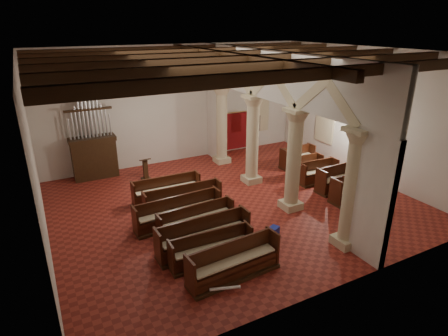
% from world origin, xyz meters
% --- Properties ---
extents(floor, '(14.00, 14.00, 0.00)m').
position_xyz_m(floor, '(0.00, 0.00, 0.00)').
color(floor, maroon).
rests_on(floor, ground).
extents(ceiling, '(14.00, 14.00, 0.00)m').
position_xyz_m(ceiling, '(0.00, 0.00, 6.00)').
color(ceiling, black).
rests_on(ceiling, wall_back).
extents(wall_back, '(14.00, 0.02, 6.00)m').
position_xyz_m(wall_back, '(0.00, 6.00, 3.00)').
color(wall_back, silver).
rests_on(wall_back, floor).
extents(wall_front, '(14.00, 0.02, 6.00)m').
position_xyz_m(wall_front, '(0.00, -6.00, 3.00)').
color(wall_front, silver).
rests_on(wall_front, floor).
extents(wall_left, '(0.02, 12.00, 6.00)m').
position_xyz_m(wall_left, '(-7.00, 0.00, 3.00)').
color(wall_left, silver).
rests_on(wall_left, floor).
extents(wall_right, '(0.02, 12.00, 6.00)m').
position_xyz_m(wall_right, '(7.00, 0.00, 3.00)').
color(wall_right, silver).
rests_on(wall_right, floor).
extents(ceiling_beams, '(13.80, 11.80, 0.30)m').
position_xyz_m(ceiling_beams, '(0.00, 0.00, 5.82)').
color(ceiling_beams, '#332010').
rests_on(ceiling_beams, wall_back).
extents(arcade, '(0.90, 11.90, 6.00)m').
position_xyz_m(arcade, '(1.80, 0.00, 3.56)').
color(arcade, '#C5B693').
rests_on(arcade, floor).
extents(window_right_a, '(0.03, 1.00, 2.20)m').
position_xyz_m(window_right_a, '(6.98, -1.50, 2.20)').
color(window_right_a, '#367963').
rests_on(window_right_a, wall_right).
extents(window_right_b, '(0.03, 1.00, 2.20)m').
position_xyz_m(window_right_b, '(6.98, 2.50, 2.20)').
color(window_right_b, '#367963').
rests_on(window_right_b, wall_right).
extents(window_back, '(1.00, 0.03, 2.20)m').
position_xyz_m(window_back, '(5.00, 5.98, 2.20)').
color(window_back, '#367963').
rests_on(window_back, wall_back).
extents(pipe_organ, '(2.10, 0.85, 4.40)m').
position_xyz_m(pipe_organ, '(-4.50, 5.50, 1.37)').
color(pipe_organ, '#332010').
rests_on(pipe_organ, floor).
extents(lectern, '(0.46, 0.46, 1.14)m').
position_xyz_m(lectern, '(-2.49, 4.01, 0.47)').
color(lectern, '#371E11').
rests_on(lectern, floor).
extents(dossal_curtain, '(1.80, 0.07, 2.17)m').
position_xyz_m(dossal_curtain, '(3.50, 5.92, 1.17)').
color(dossal_curtain, maroon).
rests_on(dossal_curtain, floor).
extents(processional_banner, '(0.56, 0.71, 2.45)m').
position_xyz_m(processional_banner, '(3.93, 4.63, 0.81)').
color(processional_banner, '#332010').
rests_on(processional_banner, floor).
extents(hymnal_box_a, '(0.43, 0.39, 0.36)m').
position_xyz_m(hymnal_box_a, '(-1.10, -4.02, 0.28)').
color(hymnal_box_a, navy).
rests_on(hymnal_box_a, floor).
extents(hymnal_box_b, '(0.42, 0.39, 0.34)m').
position_xyz_m(hymnal_box_b, '(-0.09, -3.04, 0.27)').
color(hymnal_box_b, navy).
rests_on(hymnal_box_b, floor).
extents(hymnal_box_c, '(0.32, 0.28, 0.28)m').
position_xyz_m(hymnal_box_c, '(-1.68, -1.45, 0.24)').
color(hymnal_box_c, navy).
rests_on(hymnal_box_c, floor).
extents(tube_heater_a, '(0.84, 0.36, 0.09)m').
position_xyz_m(tube_heater_a, '(-2.89, -4.75, 0.16)').
color(tube_heater_a, white).
rests_on(tube_heater_a, floor).
extents(tube_heater_b, '(1.03, 0.26, 0.10)m').
position_xyz_m(tube_heater_b, '(-1.62, -3.12, 0.16)').
color(tube_heater_b, white).
rests_on(tube_heater_b, floor).
extents(nave_pew_0, '(2.93, 0.94, 1.11)m').
position_xyz_m(nave_pew_0, '(-2.33, -4.24, 0.37)').
color(nave_pew_0, '#332010').
rests_on(nave_pew_0, floor).
extents(nave_pew_1, '(2.69, 0.75, 1.00)m').
position_xyz_m(nave_pew_1, '(-2.58, -3.25, 0.33)').
color(nave_pew_1, '#332010').
rests_on(nave_pew_1, floor).
extents(nave_pew_2, '(3.17, 0.82, 1.15)m').
position_xyz_m(nave_pew_2, '(-2.53, -2.59, 0.38)').
color(nave_pew_2, '#332010').
rests_on(nave_pew_2, floor).
extents(nave_pew_3, '(2.89, 0.79, 0.95)m').
position_xyz_m(nave_pew_3, '(-2.24, -1.33, 0.31)').
color(nave_pew_3, '#332010').
rests_on(nave_pew_3, floor).
extents(nave_pew_4, '(3.32, 0.85, 1.07)m').
position_xyz_m(nave_pew_4, '(-2.63, -0.60, 0.35)').
color(nave_pew_4, '#332010').
rests_on(nave_pew_4, floor).
extents(nave_pew_5, '(3.12, 0.77, 1.06)m').
position_xyz_m(nave_pew_5, '(-2.10, 0.27, 0.35)').
color(nave_pew_5, '#332010').
rests_on(nave_pew_5, floor).
extents(nave_pew_6, '(2.87, 0.75, 1.03)m').
position_xyz_m(nave_pew_6, '(-2.34, 1.52, 0.34)').
color(nave_pew_6, '#332010').
rests_on(nave_pew_6, floor).
extents(aisle_pew_0, '(2.02, 0.77, 1.14)m').
position_xyz_m(aisle_pew_0, '(4.50, -2.13, 0.39)').
color(aisle_pew_0, '#332010').
rests_on(aisle_pew_0, floor).
extents(aisle_pew_1, '(2.10, 0.82, 1.15)m').
position_xyz_m(aisle_pew_1, '(4.69, -1.06, 0.39)').
color(aisle_pew_1, '#332010').
rests_on(aisle_pew_1, floor).
extents(aisle_pew_2, '(1.94, 0.78, 1.06)m').
position_xyz_m(aisle_pew_2, '(4.51, 0.02, 0.36)').
color(aisle_pew_2, '#332010').
rests_on(aisle_pew_2, floor).
extents(aisle_pew_3, '(1.72, 0.73, 1.02)m').
position_xyz_m(aisle_pew_3, '(4.49, 0.91, 0.35)').
color(aisle_pew_3, '#332010').
rests_on(aisle_pew_3, floor).
extents(aisle_pew_4, '(1.92, 0.81, 1.08)m').
position_xyz_m(aisle_pew_4, '(4.93, 2.08, 0.36)').
color(aisle_pew_4, '#332010').
rests_on(aisle_pew_4, floor).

